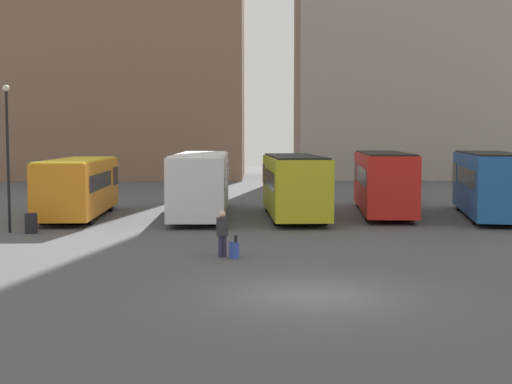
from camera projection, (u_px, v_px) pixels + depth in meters
The scene contains 11 objects.
ground_plane at pixel (310, 295), 18.35m from camera, with size 160.00×160.00×0.00m, color #4C4C4F.
building_block_left at pixel (85, 45), 70.84m from camera, with size 31.35×13.74×26.41m.
bus_0 at pixel (78, 186), 35.91m from camera, with size 2.99×9.73×2.95m.
bus_1 at pixel (201, 182), 36.86m from camera, with size 2.88×12.13×3.21m.
bus_2 at pixel (293, 184), 35.60m from camera, with size 3.03×9.65×3.14m.
bus_3 at pixel (382, 180), 37.59m from camera, with size 3.24×10.68×3.25m.
bus_4 at pixel (488, 182), 35.96m from camera, with size 4.11×10.42×3.28m.
traveler at pixel (221, 229), 24.07m from camera, with size 0.53×0.53×1.57m.
suitcase at pixel (233, 250), 23.80m from camera, with size 0.35×0.47×0.80m.
lamp_post_0 at pixel (7, 147), 29.95m from camera, with size 0.28×0.28×6.23m.
trash_bin at pixel (30, 223), 29.97m from camera, with size 0.52×0.52×0.85m.
Camera 1 is at (-1.40, -18.09, 4.06)m, focal length 50.00 mm.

